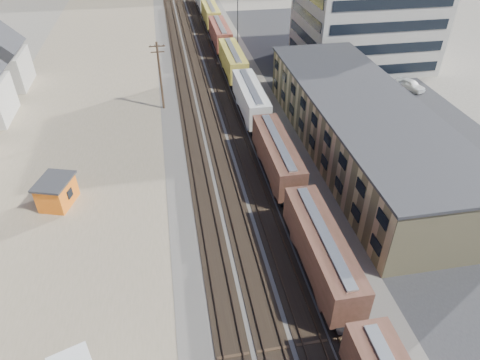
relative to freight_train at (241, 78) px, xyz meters
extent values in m
plane|color=#6B6356|center=(-3.80, -44.79, -2.79)|extent=(300.00, 300.00, 0.00)
cube|color=#4C4742|center=(-3.80, 5.21, -2.76)|extent=(18.00, 200.00, 0.06)
cube|color=#796E53|center=(-23.80, -4.79, -2.78)|extent=(24.00, 180.00, 0.03)
cube|color=#232326|center=(18.20, -9.79, -2.77)|extent=(26.00, 120.00, 0.04)
cube|color=black|center=(-8.80, 5.21, -2.69)|extent=(2.60, 200.00, 0.08)
cube|color=#38281E|center=(-9.52, 5.21, -2.57)|extent=(0.08, 200.00, 0.16)
cube|color=#38281E|center=(-8.08, 5.21, -2.57)|extent=(0.08, 200.00, 0.16)
cube|color=black|center=(-5.80, 5.21, -2.69)|extent=(2.60, 200.00, 0.08)
cube|color=#38281E|center=(-6.52, 5.21, -2.57)|extent=(0.08, 200.00, 0.16)
cube|color=#38281E|center=(-5.08, 5.21, -2.57)|extent=(0.08, 200.00, 0.16)
cube|color=black|center=(-2.80, 5.21, -2.69)|extent=(2.60, 200.00, 0.08)
cube|color=#38281E|center=(-3.52, 5.21, -2.57)|extent=(0.08, 200.00, 0.16)
cube|color=#38281E|center=(-2.08, 5.21, -2.57)|extent=(0.08, 200.00, 0.16)
cube|color=black|center=(0.00, 5.21, -2.69)|extent=(2.60, 200.00, 0.08)
cube|color=#38281E|center=(-0.72, 5.21, -2.57)|extent=(0.08, 200.00, 0.16)
cube|color=#38281E|center=(0.72, 5.21, -2.57)|extent=(0.08, 200.00, 0.16)
cube|color=black|center=(0.00, -43.08, -2.04)|extent=(2.20, 2.20, 0.90)
cube|color=black|center=(0.00, -32.92, -2.04)|extent=(2.20, 2.20, 0.90)
cube|color=#442A1D|center=(0.00, -38.00, 0.11)|extent=(3.00, 13.34, 3.40)
cube|color=#B7B7B2|center=(0.00, -38.00, 1.89)|extent=(0.90, 12.32, 0.16)
cube|color=black|center=(0.00, -27.88, -2.04)|extent=(2.20, 2.20, 0.90)
cube|color=black|center=(0.00, -17.73, -2.04)|extent=(2.20, 2.20, 0.90)
cube|color=#442A1D|center=(0.00, -22.80, 0.11)|extent=(3.00, 13.34, 3.40)
cube|color=#B7B7B2|center=(0.00, -22.80, 1.89)|extent=(0.90, 12.32, 0.16)
cube|color=black|center=(0.00, -12.68, -2.04)|extent=(2.20, 2.20, 0.90)
cube|color=black|center=(0.00, -2.53, -2.04)|extent=(2.20, 2.20, 0.90)
cube|color=silver|center=(0.00, -7.60, 0.11)|extent=(3.00, 13.34, 3.40)
cube|color=#B7B7B2|center=(0.00, -7.60, 1.89)|extent=(0.90, 12.33, 0.16)
cube|color=black|center=(0.00, 2.52, -2.04)|extent=(2.20, 2.20, 0.90)
cube|color=black|center=(0.00, 12.67, -2.04)|extent=(2.20, 2.20, 0.90)
cube|color=gold|center=(0.00, 7.60, 0.11)|extent=(3.00, 13.34, 3.40)
cube|color=#B7B7B2|center=(0.00, 7.60, 1.89)|extent=(0.90, 12.33, 0.16)
cube|color=black|center=(0.00, 17.72, -2.04)|extent=(2.20, 2.20, 0.90)
cube|color=black|center=(0.00, 27.88, -2.04)|extent=(2.20, 2.20, 0.90)
cube|color=brown|center=(0.00, 22.80, 0.11)|extent=(3.00, 13.34, 3.40)
cube|color=#B7B7B2|center=(0.00, 22.80, 1.89)|extent=(0.90, 12.32, 0.16)
cube|color=black|center=(0.00, 32.92, -2.04)|extent=(2.20, 2.20, 0.90)
cube|color=black|center=(0.00, 43.07, -2.04)|extent=(2.20, 2.20, 0.90)
cube|color=gold|center=(0.00, 38.00, 0.11)|extent=(3.00, 13.34, 3.40)
cube|color=#B7B7B2|center=(0.00, 38.00, 1.89)|extent=(0.90, 12.32, 0.16)
cube|color=black|center=(0.00, 48.12, -2.04)|extent=(2.20, 2.20, 0.90)
cube|color=black|center=(0.00, 58.27, -2.04)|extent=(2.20, 2.20, 0.90)
cube|color=tan|center=(11.20, -19.79, 0.71)|extent=(12.00, 40.00, 7.00)
cube|color=#2D2D30|center=(11.20, -19.79, 4.31)|extent=(12.40, 40.40, 0.30)
cube|color=black|center=(5.15, -19.79, -0.59)|extent=(0.12, 36.00, 1.20)
cube|color=black|center=(5.15, -19.79, 2.41)|extent=(0.12, 36.00, 1.20)
cube|color=#9E998E|center=(24.20, 10.21, 6.21)|extent=(22.00, 18.00, 18.00)
cube|color=black|center=(13.15, 10.21, 6.21)|extent=(0.12, 16.00, 16.00)
cube|color=black|center=(24.20, 1.16, 6.21)|extent=(20.00, 0.12, 16.00)
cylinder|color=#382619|center=(-12.30, -2.79, 2.21)|extent=(0.32, 0.32, 10.00)
cube|color=#382619|center=(-12.30, -2.79, 6.61)|extent=(2.20, 0.14, 0.14)
cube|color=#382619|center=(-12.30, -2.79, 5.81)|extent=(1.90, 0.14, 0.14)
cylinder|color=black|center=(-11.70, -2.79, 6.76)|extent=(0.08, 0.08, 0.22)
cylinder|color=black|center=(2.20, 15.21, 6.21)|extent=(0.16, 0.16, 18.00)
cube|color=#9E998E|center=(-37.80, 10.21, -0.04)|extent=(8.00, 8.00, 5.50)
cube|color=orange|center=(-24.09, -23.84, -1.38)|extent=(3.86, 4.47, 2.84)
cube|color=#2D2D30|center=(-24.09, -23.84, 0.14)|extent=(4.34, 4.95, 0.24)
cube|color=black|center=(-22.70, -24.29, -1.28)|extent=(0.38, 0.93, 0.95)
imported|color=navy|center=(17.19, -4.10, -1.96)|extent=(6.56, 5.34, 1.66)
imported|color=white|center=(27.44, -3.13, -1.95)|extent=(3.89, 5.32, 1.68)
camera|label=1|loc=(-11.49, -62.40, 26.04)|focal=32.00mm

